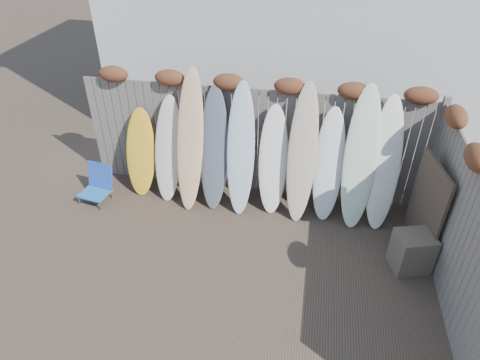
% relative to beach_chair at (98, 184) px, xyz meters
% --- Properties ---
extents(ground, '(80.00, 80.00, 0.00)m').
position_rel_beach_chair_xyz_m(ground, '(2.68, -1.60, -0.30)').
color(ground, '#493A2D').
extents(back_fence, '(6.05, 0.28, 2.24)m').
position_rel_beach_chair_xyz_m(back_fence, '(2.74, 0.80, 0.88)').
color(back_fence, slate).
rests_on(back_fence, ground).
extents(right_fence, '(0.28, 4.40, 2.24)m').
position_rel_beach_chair_xyz_m(right_fence, '(5.68, -1.34, 0.84)').
color(right_fence, slate).
rests_on(right_fence, ground).
extents(beach_chair, '(0.57, 0.60, 0.65)m').
position_rel_beach_chair_xyz_m(beach_chair, '(0.00, 0.00, 0.00)').
color(beach_chair, '#226AAE').
rests_on(beach_chair, ground).
extents(wooden_crate, '(0.63, 0.57, 0.61)m').
position_rel_beach_chair_xyz_m(wooden_crate, '(5.33, -0.77, 0.00)').
color(wooden_crate, '#6C5D51').
rests_on(wooden_crate, ground).
extents(lattice_panel, '(0.23, 1.02, 1.54)m').
position_rel_beach_chair_xyz_m(lattice_panel, '(5.50, -0.29, 0.47)').
color(lattice_panel, brown).
rests_on(lattice_panel, ground).
extents(surfboard_0, '(0.55, 0.57, 1.57)m').
position_rel_beach_chair_xyz_m(surfboard_0, '(0.71, 0.44, 0.48)').
color(surfboard_0, yellow).
rests_on(surfboard_0, ground).
extents(surfboard_1, '(0.55, 0.70, 1.85)m').
position_rel_beach_chair_xyz_m(surfboard_1, '(1.26, 0.41, 0.62)').
color(surfboard_1, beige).
rests_on(surfboard_1, ground).
extents(surfboard_2, '(0.48, 0.84, 2.38)m').
position_rel_beach_chair_xyz_m(surfboard_2, '(1.70, 0.31, 0.89)').
color(surfboard_2, '#EEB787').
rests_on(surfboard_2, ground).
extents(surfboard_3, '(0.52, 0.76, 2.08)m').
position_rel_beach_chair_xyz_m(surfboard_3, '(2.10, 0.36, 0.74)').
color(surfboard_3, '#4F5461').
rests_on(surfboard_3, ground).
extents(surfboard_4, '(0.53, 0.81, 2.20)m').
position_rel_beach_chair_xyz_m(surfboard_4, '(2.57, 0.32, 0.80)').
color(surfboard_4, silver).
rests_on(surfboard_4, ground).
extents(surfboard_5, '(0.54, 0.69, 1.83)m').
position_rel_beach_chair_xyz_m(surfboard_5, '(3.11, 0.39, 0.61)').
color(surfboard_5, white).
rests_on(surfboard_5, ground).
extents(surfboard_6, '(0.48, 0.80, 2.26)m').
position_rel_beach_chair_xyz_m(surfboard_6, '(3.58, 0.32, 0.83)').
color(surfboard_6, beige).
rests_on(surfboard_6, ground).
extents(surfboard_7, '(0.49, 0.67, 1.87)m').
position_rel_beach_chair_xyz_m(surfboard_7, '(4.03, 0.38, 0.63)').
color(surfboard_7, white).
rests_on(surfboard_7, ground).
extents(surfboard_8, '(0.55, 0.82, 2.29)m').
position_rel_beach_chair_xyz_m(surfboard_8, '(4.51, 0.33, 0.84)').
color(surfboard_8, '#D9F7D0').
rests_on(surfboard_8, ground).
extents(surfboard_9, '(0.52, 0.77, 2.14)m').
position_rel_beach_chair_xyz_m(surfboard_9, '(4.89, 0.34, 0.77)').
color(surfboard_9, white).
rests_on(surfboard_9, ground).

